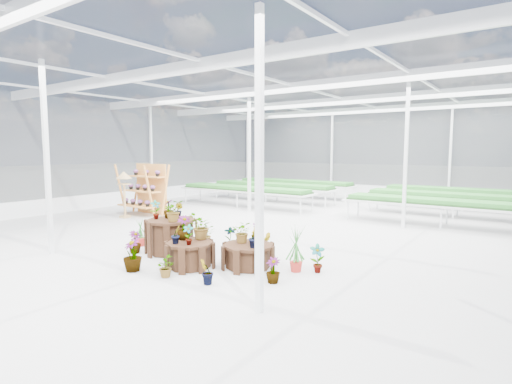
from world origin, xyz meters
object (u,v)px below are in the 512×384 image
Objects in this scene: plinth_mid at (190,255)px; plinth_tall at (171,236)px; shelf_rack at (143,190)px; bird_table at (124,195)px; plinth_low at (248,256)px.

plinth_tall is at bearing 153.43° from plinth_mid.
bird_table is (-0.01, -0.82, -0.12)m from shelf_rack.
plinth_low is 0.57× the size of shelf_rack.
plinth_low is at bearing -22.43° from shelf_rack.
plinth_mid is 1.22m from plinth_low.
plinth_tall is 6.14m from shelf_rack.
plinth_tall is 2.21m from plinth_low.
bird_table is at bearing -89.01° from shelf_rack.
plinth_mid is 7.08m from bird_table.
shelf_rack is (-7.32, 3.25, 0.72)m from plinth_low.
shelf_rack is at bearing 156.05° from plinth_low.
shelf_rack is (-6.32, 3.95, 0.69)m from plinth_mid.
shelf_rack reaches higher than plinth_low.
bird_table is at bearing 153.67° from plinth_mid.
plinth_tall is 5.73m from bird_table.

